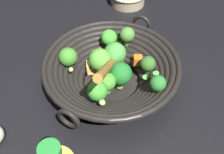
# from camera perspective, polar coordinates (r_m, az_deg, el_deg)

# --- Properties ---
(ground_plane) EXTENTS (4.00, 4.00, 0.00)m
(ground_plane) POSITION_cam_1_polar(r_m,az_deg,el_deg) (0.68, -0.12, -1.54)
(ground_plane) COLOR black
(wok) EXTENTS (0.34, 0.34, 0.20)m
(wok) POSITION_cam_1_polar(r_m,az_deg,el_deg) (0.64, -0.14, 1.71)
(wok) COLOR black
(wok) RESTS_ON ground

